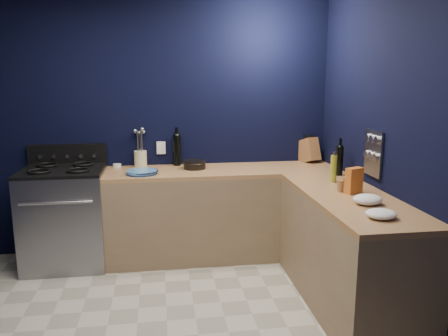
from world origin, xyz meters
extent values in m
cube|color=black|center=(0.00, 1.76, 1.30)|extent=(3.50, 0.02, 2.60)
cube|color=black|center=(1.76, 0.00, 1.30)|extent=(0.02, 3.50, 2.60)
cube|color=black|center=(0.00, -1.76, 1.30)|extent=(3.50, 0.02, 2.60)
cube|color=#876B4D|center=(0.60, 1.44, 0.43)|extent=(2.30, 0.63, 0.86)
cube|color=brown|center=(0.60, 1.44, 0.88)|extent=(2.30, 0.63, 0.04)
cube|color=#876B4D|center=(1.44, 0.29, 0.43)|extent=(0.63, 1.67, 0.86)
cube|color=brown|center=(1.44, 0.29, 0.88)|extent=(0.63, 1.67, 0.04)
cube|color=gray|center=(-0.93, 1.42, 0.46)|extent=(0.76, 0.66, 0.92)
cube|color=black|center=(-0.93, 1.10, 0.45)|extent=(0.59, 0.02, 0.42)
cube|color=black|center=(-0.93, 1.42, 0.94)|extent=(0.76, 0.66, 0.03)
cube|color=black|center=(-0.93, 1.72, 1.04)|extent=(0.76, 0.06, 0.20)
cube|color=gray|center=(1.74, 0.55, 1.18)|extent=(0.02, 0.28, 0.38)
cube|color=white|center=(0.00, 1.74, 1.08)|extent=(0.09, 0.02, 0.13)
cylinder|color=#3566A9|center=(-0.19, 1.31, 0.92)|extent=(0.34, 0.34, 0.04)
cylinder|color=white|center=(-0.45, 1.69, 0.92)|extent=(0.11, 0.11, 0.03)
cylinder|color=#FBF3CB|center=(-0.21, 1.69, 0.98)|extent=(0.16, 0.16, 0.16)
cylinder|color=black|center=(0.16, 1.69, 1.06)|extent=(0.10, 0.10, 0.31)
cylinder|color=black|center=(0.33, 1.49, 0.94)|extent=(0.27, 0.27, 0.08)
cube|color=brown|center=(1.57, 1.69, 1.02)|extent=(0.22, 0.31, 0.30)
cylinder|color=black|center=(1.63, 1.00, 1.03)|extent=(0.08, 0.08, 0.27)
cylinder|color=olive|center=(1.48, 0.75, 1.02)|extent=(0.06, 0.06, 0.24)
cylinder|color=olive|center=(1.48, 0.51, 0.95)|extent=(0.05, 0.05, 0.09)
cylinder|color=olive|center=(1.40, 0.42, 0.95)|extent=(0.05, 0.05, 0.09)
cube|color=#C54419|center=(1.49, 0.35, 1.00)|extent=(0.15, 0.11, 0.20)
ellipsoid|color=white|center=(1.46, 0.04, 0.94)|extent=(0.26, 0.25, 0.07)
ellipsoid|color=white|center=(1.39, -0.27, 0.93)|extent=(0.23, 0.21, 0.06)
camera|label=1|loc=(-0.02, -2.87, 1.81)|focal=35.78mm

